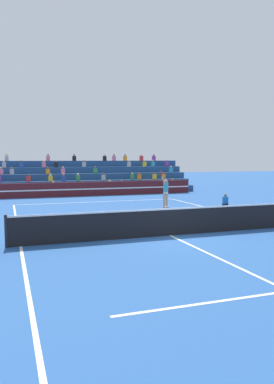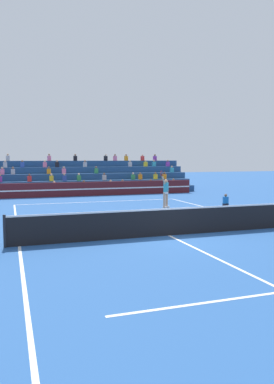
{
  "view_description": "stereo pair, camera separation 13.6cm",
  "coord_description": "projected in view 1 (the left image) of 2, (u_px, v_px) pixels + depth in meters",
  "views": [
    {
      "loc": [
        -5.88,
        -12.96,
        2.96
      ],
      "look_at": [
        0.94,
        6.55,
        1.1
      ],
      "focal_mm": 35.0,
      "sensor_mm": 36.0,
      "label": 1
    },
    {
      "loc": [
        -5.75,
        -13.01,
        2.96
      ],
      "look_at": [
        0.94,
        6.55,
        1.1
      ],
      "focal_mm": 35.0,
      "sensor_mm": 36.0,
      "label": 2
    }
  ],
  "objects": [
    {
      "name": "ball_kid_courtside",
      "position": [
        225.0,
        202.0,
        22.42
      ],
      "size": [
        0.3,
        0.36,
        0.84
      ],
      "color": "black",
      "rests_on": "ground"
    },
    {
      "name": "court_lines",
      "position": [
        170.0,
        235.0,
        14.38
      ],
      "size": [
        11.1,
        23.9,
        0.01
      ],
      "color": "white",
      "rests_on": "ground"
    },
    {
      "name": "tennis_net",
      "position": [
        170.0,
        222.0,
        14.34
      ],
      "size": [
        12.0,
        0.1,
        1.1
      ],
      "color": "black",
      "rests_on": "ground"
    },
    {
      "name": "tennis_player",
      "position": [
        166.0,
        191.0,
        22.42
      ],
      "size": [
        0.97,
        0.99,
        2.32
      ],
      "color": "tan",
      "rests_on": "ground"
    },
    {
      "name": "bleacher_stand",
      "position": [
        77.0,
        180.0,
        33.1
      ],
      "size": [
        19.93,
        4.75,
        3.38
      ],
      "color": "navy",
      "rests_on": "ground"
    },
    {
      "name": "tennis_ball",
      "position": [
        57.0,
        216.0,
        19.05
      ],
      "size": [
        0.07,
        0.07,
        0.07
      ],
      "primitive_type": "sphere",
      "color": "#C6DB33",
      "rests_on": "ground"
    },
    {
      "name": "ground_plane",
      "position": [
        170.0,
        235.0,
        14.38
      ],
      "size": [
        120.0,
        120.0,
        0.0
      ],
      "primitive_type": "plane",
      "color": "#285699"
    },
    {
      "name": "sponsor_banner_wall",
      "position": [
        86.0,
        189.0,
        29.57
      ],
      "size": [
        18.0,
        0.26,
        1.1
      ],
      "color": "#51191E",
      "rests_on": "ground"
    }
  ]
}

